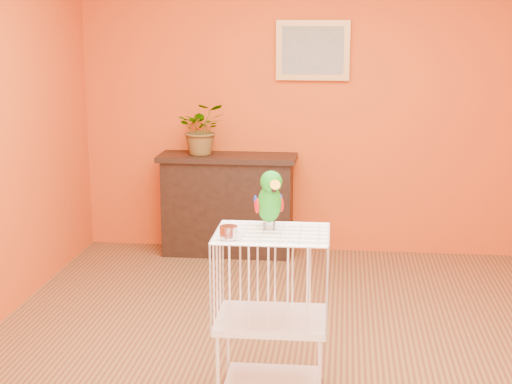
# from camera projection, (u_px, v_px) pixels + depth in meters

# --- Properties ---
(ground) EXTENTS (4.50, 4.50, 0.00)m
(ground) POSITION_uv_depth(u_px,v_px,m) (293.00, 353.00, 4.81)
(ground) COLOR brown
(ground) RESTS_ON ground
(room_shell) EXTENTS (4.50, 4.50, 4.50)m
(room_shell) POSITION_uv_depth(u_px,v_px,m) (296.00, 95.00, 4.47)
(room_shell) COLOR #CB4B13
(room_shell) RESTS_ON ground
(console_cabinet) EXTENTS (1.18, 0.42, 0.87)m
(console_cabinet) POSITION_uv_depth(u_px,v_px,m) (228.00, 205.00, 6.78)
(console_cabinet) COLOR black
(console_cabinet) RESTS_ON ground
(potted_plant) EXTENTS (0.49, 0.53, 0.35)m
(potted_plant) POSITION_uv_depth(u_px,v_px,m) (203.00, 134.00, 6.69)
(potted_plant) COLOR #26722D
(potted_plant) RESTS_ON console_cabinet
(framed_picture) EXTENTS (0.62, 0.04, 0.50)m
(framed_picture) POSITION_uv_depth(u_px,v_px,m) (313.00, 50.00, 6.58)
(framed_picture) COLOR #B2803F
(framed_picture) RESTS_ON room_shell
(birdcage) EXTENTS (0.60, 0.46, 0.91)m
(birdcage) POSITION_uv_depth(u_px,v_px,m) (272.00, 311.00, 4.20)
(birdcage) COLOR white
(birdcage) RESTS_ON ground
(feed_cup) EXTENTS (0.09, 0.09, 0.07)m
(feed_cup) POSITION_uv_depth(u_px,v_px,m) (229.00, 232.00, 3.97)
(feed_cup) COLOR silver
(feed_cup) RESTS_ON birdcage
(parrot) EXTENTS (0.18, 0.29, 0.33)m
(parrot) POSITION_uv_depth(u_px,v_px,m) (270.00, 199.00, 4.12)
(parrot) COLOR #59544C
(parrot) RESTS_ON birdcage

